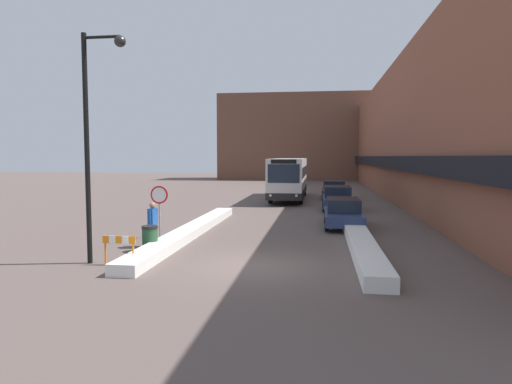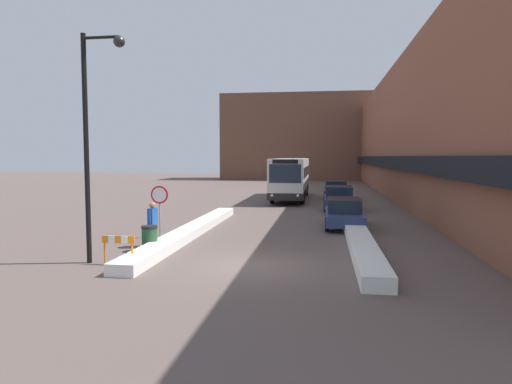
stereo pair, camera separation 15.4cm
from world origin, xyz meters
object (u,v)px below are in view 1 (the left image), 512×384
(parked_car_front, at_px, (343,213))
(pedestrian, at_px, (153,220))
(stop_sign, at_px, (159,200))
(construction_barricade, at_px, (119,244))
(trash_bin, at_px, (150,239))
(parked_car_back, at_px, (334,190))
(parked_car_middle, at_px, (337,198))
(street_lamp, at_px, (94,125))
(city_bus, at_px, (289,177))

(parked_car_front, distance_m, pedestrian, 9.68)
(stop_sign, height_order, construction_barricade, stop_sign)
(trash_bin, bearing_deg, parked_car_back, 71.66)
(parked_car_back, bearing_deg, stop_sign, -112.36)
(parked_car_middle, bearing_deg, trash_bin, -116.93)
(pedestrian, relative_size, construction_barricade, 1.58)
(parked_car_middle, xyz_separation_m, parked_car_back, (0.00, 7.65, -0.01))
(parked_car_back, bearing_deg, parked_car_front, -90.00)
(parked_car_middle, height_order, street_lamp, street_lamp)
(city_bus, xyz_separation_m, trash_bin, (-3.68, -21.20, -1.30))
(trash_bin, bearing_deg, street_lamp, -116.76)
(construction_barricade, bearing_deg, street_lamp, 171.67)
(street_lamp, bearing_deg, parked_car_middle, 63.09)
(parked_car_front, relative_size, construction_barricade, 4.09)
(parked_car_middle, distance_m, stop_sign, 14.08)
(street_lamp, bearing_deg, trash_bin, 63.24)
(street_lamp, relative_size, trash_bin, 7.73)
(pedestrian, bearing_deg, parked_car_middle, -23.22)
(street_lamp, height_order, construction_barricade, street_lamp)
(city_bus, distance_m, parked_car_back, 3.86)
(street_lamp, xyz_separation_m, construction_barricade, (0.81, -0.12, -3.80))
(pedestrian, bearing_deg, street_lamp, 169.10)
(city_bus, height_order, parked_car_front, city_bus)
(construction_barricade, bearing_deg, parked_car_back, 72.74)
(construction_barricade, bearing_deg, city_bus, 80.54)
(construction_barricade, bearing_deg, stop_sign, 94.86)
(stop_sign, bearing_deg, parked_car_back, 67.64)
(city_bus, height_order, parked_car_middle, city_bus)
(stop_sign, bearing_deg, construction_barricade, -85.14)
(stop_sign, relative_size, pedestrian, 1.29)
(stop_sign, distance_m, trash_bin, 3.05)
(trash_bin, height_order, construction_barricade, trash_bin)
(parked_car_back, relative_size, pedestrian, 2.66)
(city_bus, relative_size, parked_car_back, 2.52)
(parked_car_middle, relative_size, street_lamp, 0.65)
(parked_car_front, relative_size, parked_car_middle, 0.94)
(parked_car_middle, height_order, pedestrian, pedestrian)
(construction_barricade, bearing_deg, trash_bin, 84.48)
(pedestrian, bearing_deg, city_bus, -5.08)
(parked_car_back, xyz_separation_m, stop_sign, (-7.92, -19.26, 0.87))
(parked_car_middle, relative_size, parked_car_back, 1.04)
(parked_car_back, relative_size, stop_sign, 2.07)
(parked_car_front, distance_m, parked_car_middle, 7.45)
(parked_car_back, relative_size, construction_barricade, 4.19)
(city_bus, height_order, parked_car_back, city_bus)
(parked_car_back, xyz_separation_m, trash_bin, (-7.30, -22.03, -0.26))
(trash_bin, xyz_separation_m, construction_barricade, (-0.21, -2.14, 0.19))
(parked_car_back, relative_size, street_lamp, 0.63)
(city_bus, xyz_separation_m, stop_sign, (-4.30, -18.43, -0.17))
(trash_bin, bearing_deg, stop_sign, 102.71)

